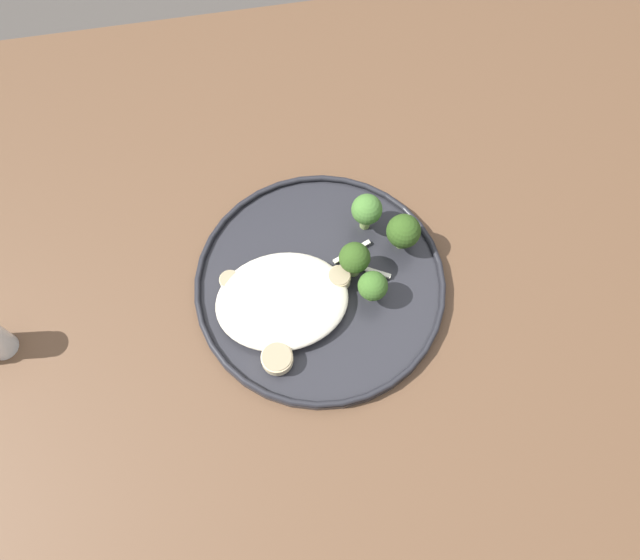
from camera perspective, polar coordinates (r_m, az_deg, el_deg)
The scene contains 17 objects.
ground at distance 1.43m, azimuth -0.66°, elevation -14.26°, with size 6.00×6.00×0.00m, color #47423D.
wooden_dining_table at distance 0.78m, azimuth -1.17°, elevation -6.39°, with size 1.40×1.00×0.74m.
dinner_plate at distance 0.72m, azimuth 0.00°, elevation -0.37°, with size 0.29×0.29×0.02m.
noodle_bed at distance 0.69m, azimuth -3.51°, elevation -1.91°, with size 0.15×0.12×0.03m.
seared_scallop_center_golden at distance 0.70m, azimuth -3.98°, elevation -0.29°, with size 0.02×0.02×0.02m.
seared_scallop_front_small at distance 0.68m, azimuth -2.65°, elevation -4.27°, with size 0.03×0.03×0.01m.
seared_scallop_tilted_round at distance 0.70m, azimuth -4.53°, elevation -1.94°, with size 0.03×0.03×0.02m.
seared_scallop_tiny_bay at distance 0.71m, azimuth -8.30°, elevation -0.09°, with size 0.02×0.02×0.01m.
seared_scallop_left_edge at distance 0.70m, azimuth 1.78°, elevation 0.17°, with size 0.03×0.03×0.02m.
seared_scallop_large_seared at distance 0.70m, azimuth -2.68°, elevation -1.37°, with size 0.03×0.03×0.02m.
seared_scallop_half_hidden at distance 0.67m, azimuth -3.97°, elevation -7.24°, with size 0.03×0.03×0.02m.
broccoli_floret_small_sprig at distance 0.68m, azimuth 4.89°, elevation -0.58°, with size 0.03×0.03×0.05m.
broccoli_floret_tall_stalk at distance 0.69m, azimuth 3.20°, elevation 1.98°, with size 0.04×0.04×0.05m.
broccoli_floret_left_leaning at distance 0.71m, azimuth 7.70°, elevation 4.45°, with size 0.04×0.04×0.05m.
broccoli_floret_rear_charred at distance 0.72m, azimuth 4.33°, elevation 6.44°, with size 0.04×0.04×0.06m.
onion_sliver_pale_crescent at distance 0.72m, azimuth 4.47°, elevation 0.96°, with size 0.05×0.01×0.00m, color silver.
onion_sliver_long_sliver at distance 0.73m, azimuth 2.94°, elevation 2.62°, with size 0.05×0.01×0.00m, color silver.
Camera 1 is at (-0.02, -0.23, 1.41)m, focal length 34.71 mm.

